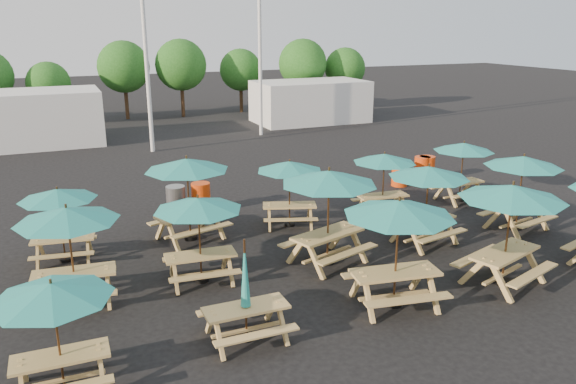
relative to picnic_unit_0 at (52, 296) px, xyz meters
name	(u,v)px	position (x,y,z in m)	size (l,w,h in m)	color
ground	(308,242)	(6.81, 4.59, -1.79)	(120.00, 120.00, 0.00)	black
picnic_unit_0	(52,296)	(0.00, 0.00, 0.00)	(2.03, 2.03, 2.05)	#A9884B
picnic_unit_1	(67,219)	(0.39, 3.28, 0.22)	(2.45, 2.45, 2.30)	#A9884B
picnic_unit_2	(58,198)	(0.25, 5.88, -0.02)	(2.24, 2.24, 2.03)	#A9884B
picnic_unit_3	(246,299)	(3.44, 0.31, -0.90)	(1.69, 1.48, 2.15)	#A9884B
picnic_unit_4	(198,208)	(3.29, 3.25, 0.11)	(2.29, 2.29, 2.18)	#A9884B
picnic_unit_5	(187,168)	(3.71, 6.14, 0.36)	(2.99, 2.99, 2.46)	#A9884B
picnic_unit_6	(399,214)	(6.96, 0.36, 0.39)	(2.79, 2.79, 2.50)	#A9884B
picnic_unit_7	(329,182)	(6.64, 3.03, 0.44)	(3.13, 3.13, 2.56)	#A9884B
picnic_unit_8	(290,169)	(6.85, 6.06, 0.04)	(2.61, 2.61, 2.10)	#A9884B
picnic_unit_9	(512,197)	(10.02, 0.26, 0.42)	(3.10, 3.10, 2.53)	#A9884B
picnic_unit_10	(429,176)	(9.84, 3.18, 0.23)	(2.64, 2.64, 2.32)	#A9884B
picnic_unit_11	(384,161)	(10.07, 5.80, 0.04)	(2.24, 2.24, 2.10)	#A9884B
picnic_unit_13	(523,165)	(13.15, 3.02, 0.25)	(2.68, 2.68, 2.34)	#A9884B
picnic_unit_14	(464,150)	(13.47, 6.05, 0.07)	(2.20, 2.20, 2.13)	#A9884B
waste_bin_0	(176,201)	(3.79, 8.41, -1.29)	(0.63, 0.63, 1.01)	gray
waste_bin_1	(201,198)	(4.65, 8.47, -1.29)	(0.63, 0.63, 1.01)	#DE3F0D
waste_bin_2	(400,173)	(12.61, 8.56, -1.29)	(0.63, 0.63, 1.01)	#DE3F0D
waste_bin_3	(422,169)	(13.79, 8.77, -1.29)	(0.63, 0.63, 1.01)	#DE3F0D
waste_bin_4	(427,169)	(14.02, 8.76, -1.29)	(0.63, 0.63, 1.01)	#DE3F0D
mast_0	(144,26)	(4.81, 18.59, 4.21)	(0.20, 0.20, 12.00)	silver
mast_1	(260,26)	(11.31, 20.59, 4.21)	(0.20, 0.20, 12.00)	silver
event_tent_0	(19,119)	(-1.19, 22.59, -0.39)	(8.00, 4.00, 2.80)	silver
event_tent_1	(310,101)	(15.81, 23.59, -0.49)	(7.00, 4.00, 2.60)	silver
tree_2	(48,83)	(0.42, 28.25, 0.84)	(2.59, 2.59, 3.93)	#382314
tree_3	(124,67)	(5.06, 29.31, 1.62)	(3.36, 3.36, 5.09)	#382314
tree_4	(181,65)	(8.71, 28.85, 1.67)	(3.41, 3.41, 5.17)	#382314
tree_5	(241,70)	(13.04, 29.27, 1.18)	(2.94, 2.94, 4.45)	#382314
tree_6	(303,63)	(17.05, 27.49, 1.64)	(3.38, 3.38, 5.13)	#382314
tree_7	(345,68)	(20.44, 27.51, 1.20)	(2.95, 2.95, 4.48)	#382314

